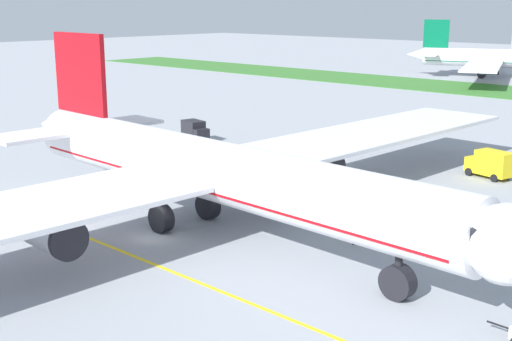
% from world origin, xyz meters
% --- Properties ---
extents(ground_plane, '(600.00, 600.00, 0.00)m').
position_xyz_m(ground_plane, '(0.00, 0.00, 0.00)').
color(ground_plane, '#9399A0').
rests_on(ground_plane, ground).
extents(apron_taxi_line, '(280.00, 0.36, 0.01)m').
position_xyz_m(apron_taxi_line, '(0.00, -3.95, 0.00)').
color(apron_taxi_line, yellow).
rests_on(apron_taxi_line, ground).
extents(airliner_foreground, '(58.12, 93.73, 16.65)m').
position_xyz_m(airliner_foreground, '(2.30, 3.99, 5.66)').
color(airliner_foreground, white).
rests_on(airliner_foreground, ground).
extents(ground_crew_wingwalker_port, '(0.29, 0.54, 1.56)m').
position_xyz_m(ground_crew_wingwalker_port, '(13.49, 10.24, 0.95)').
color(ground_crew_wingwalker_port, black).
rests_on(ground_crew_wingwalker_port, ground).
extents(service_truck_baggage_loader, '(4.76, 3.19, 3.23)m').
position_xyz_m(service_truck_baggage_loader, '(-27.94, 29.69, 1.70)').
color(service_truck_baggage_loader, black).
rests_on(service_truck_baggage_loader, ground).
extents(service_truck_fuel_bowser, '(5.71, 3.53, 3.19)m').
position_xyz_m(service_truck_fuel_bowser, '(11.90, 39.42, 1.68)').
color(service_truck_fuel_bowser, yellow).
rests_on(service_truck_fuel_bowser, ground).
extents(parked_airliner_far_left, '(43.87, 70.87, 15.34)m').
position_xyz_m(parked_airliner_far_left, '(-35.77, 144.01, 5.21)').
color(parked_airliner_far_left, white).
rests_on(parked_airliner_far_left, ground).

